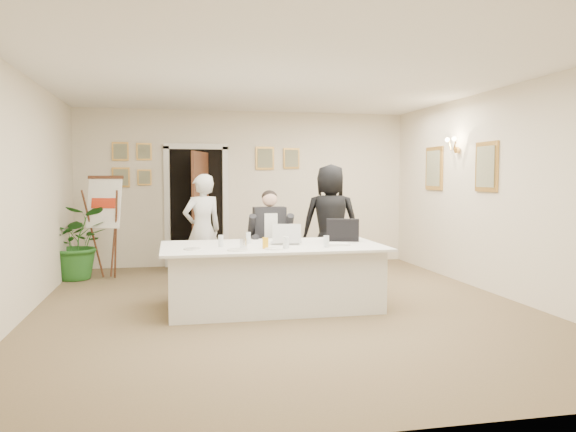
{
  "coord_description": "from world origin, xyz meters",
  "views": [
    {
      "loc": [
        -1.34,
        -6.73,
        1.61
      ],
      "look_at": [
        0.18,
        0.6,
        1.08
      ],
      "focal_mm": 35.0,
      "sensor_mm": 36.0,
      "label": 1
    }
  ],
  "objects_px": {
    "conference_table": "(272,276)",
    "flip_chart": "(108,232)",
    "oj_glass": "(265,243)",
    "steel_jug": "(244,243)",
    "laptop": "(285,233)",
    "seated_man": "(270,240)",
    "standing_woman": "(331,222)",
    "potted_palm": "(77,242)",
    "paper_stack": "(337,244)",
    "standing_man": "(202,230)",
    "laptop_bag": "(343,230)"
  },
  "relations": [
    {
      "from": "standing_woman",
      "to": "laptop",
      "type": "distance_m",
      "value": 1.92
    },
    {
      "from": "flip_chart",
      "to": "laptop",
      "type": "xyz_separation_m",
      "value": [
        2.37,
        -2.35,
        0.18
      ]
    },
    {
      "from": "standing_man",
      "to": "potted_palm",
      "type": "height_order",
      "value": "standing_man"
    },
    {
      "from": "standing_man",
      "to": "oj_glass",
      "type": "relative_size",
      "value": 12.69
    },
    {
      "from": "standing_woman",
      "to": "laptop",
      "type": "height_order",
      "value": "standing_woman"
    },
    {
      "from": "seated_man",
      "to": "potted_palm",
      "type": "distance_m",
      "value": 3.17
    },
    {
      "from": "conference_table",
      "to": "oj_glass",
      "type": "xyz_separation_m",
      "value": [
        -0.14,
        -0.33,
        0.45
      ]
    },
    {
      "from": "conference_table",
      "to": "steel_jug",
      "type": "distance_m",
      "value": 0.61
    },
    {
      "from": "laptop",
      "to": "oj_glass",
      "type": "bearing_deg",
      "value": -118.34
    },
    {
      "from": "flip_chart",
      "to": "potted_palm",
      "type": "bearing_deg",
      "value": 174.53
    },
    {
      "from": "laptop",
      "to": "oj_glass",
      "type": "xyz_separation_m",
      "value": [
        -0.32,
        -0.42,
        -0.07
      ]
    },
    {
      "from": "potted_palm",
      "to": "paper_stack",
      "type": "bearing_deg",
      "value": -38.23
    },
    {
      "from": "conference_table",
      "to": "potted_palm",
      "type": "relative_size",
      "value": 2.31
    },
    {
      "from": "oj_glass",
      "to": "steel_jug",
      "type": "bearing_deg",
      "value": 153.15
    },
    {
      "from": "potted_palm",
      "to": "standing_man",
      "type": "bearing_deg",
      "value": -25.35
    },
    {
      "from": "standing_woman",
      "to": "laptop",
      "type": "bearing_deg",
      "value": 68.45
    },
    {
      "from": "conference_table",
      "to": "flip_chart",
      "type": "relative_size",
      "value": 1.69
    },
    {
      "from": "potted_palm",
      "to": "oj_glass",
      "type": "relative_size",
      "value": 8.94
    },
    {
      "from": "standing_woman",
      "to": "oj_glass",
      "type": "bearing_deg",
      "value": 67.75
    },
    {
      "from": "laptop",
      "to": "oj_glass",
      "type": "relative_size",
      "value": 2.83
    },
    {
      "from": "flip_chart",
      "to": "paper_stack",
      "type": "xyz_separation_m",
      "value": [
        2.97,
        -2.66,
        0.05
      ]
    },
    {
      "from": "seated_man",
      "to": "potted_palm",
      "type": "bearing_deg",
      "value": 141.65
    },
    {
      "from": "laptop",
      "to": "steel_jug",
      "type": "bearing_deg",
      "value": -143.14
    },
    {
      "from": "flip_chart",
      "to": "potted_palm",
      "type": "distance_m",
      "value": 0.49
    },
    {
      "from": "conference_table",
      "to": "oj_glass",
      "type": "bearing_deg",
      "value": -113.16
    },
    {
      "from": "laptop",
      "to": "steel_jug",
      "type": "xyz_separation_m",
      "value": [
        -0.56,
        -0.3,
        -0.08
      ]
    },
    {
      "from": "seated_man",
      "to": "paper_stack",
      "type": "xyz_separation_m",
      "value": [
        0.61,
        -1.26,
        0.07
      ]
    },
    {
      "from": "seated_man",
      "to": "laptop",
      "type": "relative_size",
      "value": 3.9
    },
    {
      "from": "conference_table",
      "to": "potted_palm",
      "type": "xyz_separation_m",
      "value": [
        -2.66,
        2.5,
        0.19
      ]
    },
    {
      "from": "potted_palm",
      "to": "steel_jug",
      "type": "xyz_separation_m",
      "value": [
        2.28,
        -2.7,
        0.25
      ]
    },
    {
      "from": "potted_palm",
      "to": "laptop_bag",
      "type": "height_order",
      "value": "potted_palm"
    },
    {
      "from": "seated_man",
      "to": "standing_woman",
      "type": "xyz_separation_m",
      "value": [
        1.08,
        0.64,
        0.18
      ]
    },
    {
      "from": "flip_chart",
      "to": "seated_man",
      "type": "bearing_deg",
      "value": -30.72
    },
    {
      "from": "standing_woman",
      "to": "paper_stack",
      "type": "relative_size",
      "value": 6.4
    },
    {
      "from": "standing_woman",
      "to": "potted_palm",
      "type": "height_order",
      "value": "standing_woman"
    },
    {
      "from": "seated_man",
      "to": "paper_stack",
      "type": "relative_size",
      "value": 5.1
    },
    {
      "from": "standing_man",
      "to": "standing_woman",
      "type": "xyz_separation_m",
      "value": [
        2.0,
        0.1,
        0.08
      ]
    },
    {
      "from": "standing_man",
      "to": "paper_stack",
      "type": "xyz_separation_m",
      "value": [
        1.53,
        -1.8,
        -0.04
      ]
    },
    {
      "from": "laptop",
      "to": "steel_jug",
      "type": "relative_size",
      "value": 3.35
    },
    {
      "from": "conference_table",
      "to": "paper_stack",
      "type": "height_order",
      "value": "paper_stack"
    },
    {
      "from": "paper_stack",
      "to": "standing_man",
      "type": "bearing_deg",
      "value": 130.35
    },
    {
      "from": "conference_table",
      "to": "paper_stack",
      "type": "relative_size",
      "value": 9.52
    },
    {
      "from": "laptop",
      "to": "steel_jug",
      "type": "height_order",
      "value": "laptop"
    },
    {
      "from": "paper_stack",
      "to": "potted_palm",
      "type": "bearing_deg",
      "value": 141.77
    },
    {
      "from": "standing_woman",
      "to": "potted_palm",
      "type": "relative_size",
      "value": 1.55
    },
    {
      "from": "potted_palm",
      "to": "laptop",
      "type": "distance_m",
      "value": 3.73
    },
    {
      "from": "seated_man",
      "to": "potted_palm",
      "type": "height_order",
      "value": "seated_man"
    },
    {
      "from": "standing_woman",
      "to": "laptop",
      "type": "xyz_separation_m",
      "value": [
        -1.06,
        -1.6,
        0.01
      ]
    },
    {
      "from": "laptop_bag",
      "to": "paper_stack",
      "type": "relative_size",
      "value": 1.47
    },
    {
      "from": "oj_glass",
      "to": "laptop_bag",
      "type": "bearing_deg",
      "value": 25.5
    }
  ]
}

